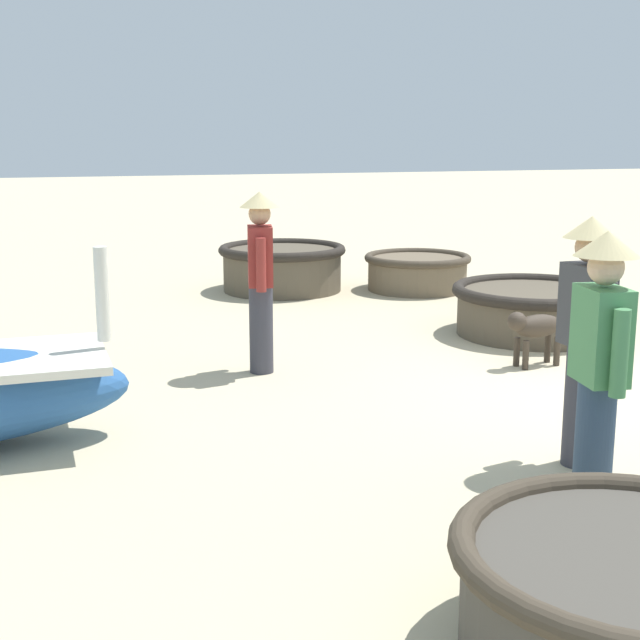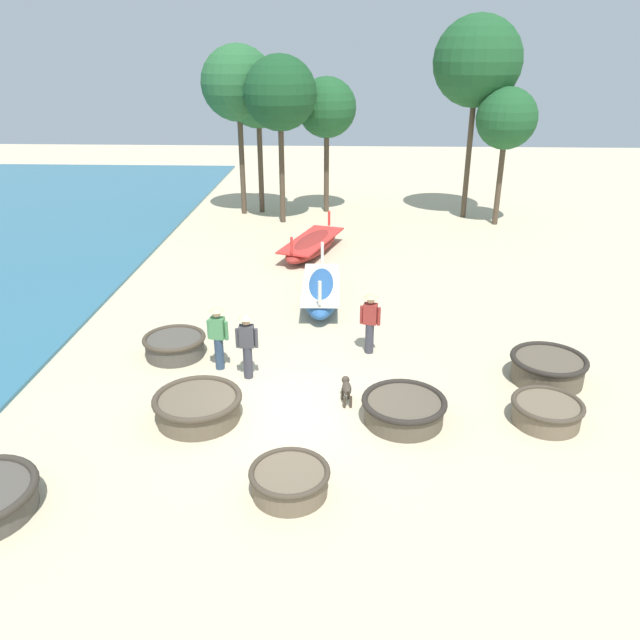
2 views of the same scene
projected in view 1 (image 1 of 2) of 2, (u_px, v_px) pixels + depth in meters
The scene contains 8 objects.
coracle_front_right at pixel (534, 308), 9.77m from camera, with size 1.79×1.79×0.55m.
coracle_weathered at pixel (417, 270), 12.54m from camera, with size 1.50×1.50×0.51m.
coracle_center at pixel (638, 596), 3.71m from camera, with size 1.59×1.59×0.55m.
coracle_far_left at pixel (282, 266), 12.49m from camera, with size 1.78×1.78×0.64m.
fisherman_standing_right at pixel (260, 270), 8.10m from camera, with size 0.52×0.36×1.67m.
fisherman_by_coracle at pixel (586, 325), 5.80m from camera, with size 0.53×0.36×1.67m.
fisherman_with_hat at pixel (600, 358), 4.96m from camera, with size 0.53×0.36×1.67m.
dog at pixel (535, 328), 8.42m from camera, with size 0.26×0.68×0.55m.
Camera 1 is at (-6.03, 4.82, 2.19)m, focal length 50.00 mm.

